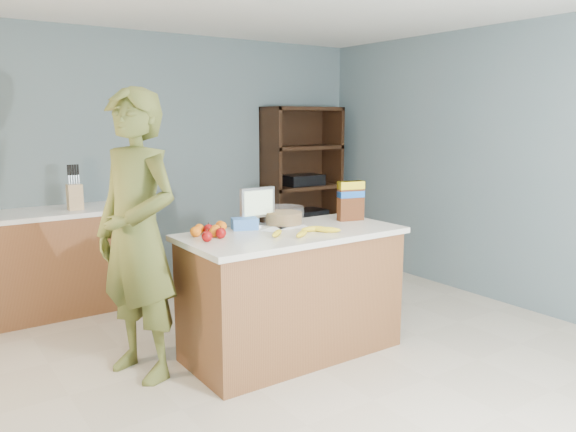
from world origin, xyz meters
TOP-DOWN VIEW (x-y plane):
  - floor at (0.00, 0.00)m, footprint 4.50×5.00m
  - walls at (0.00, 0.00)m, footprint 4.52×5.02m
  - counter_peninsula at (0.00, 0.30)m, footprint 1.56×0.76m
  - back_cabinet at (-1.20, 2.20)m, footprint 1.24×0.62m
  - shelving_unit at (1.55, 2.35)m, footprint 0.90×0.40m
  - person at (-1.01, 0.59)m, footprint 0.65×0.79m
  - knife_block at (-1.00, 2.12)m, footprint 0.12×0.10m
  - envelopes at (0.01, 0.42)m, footprint 0.39×0.20m
  - bananas at (0.01, 0.16)m, footprint 0.52×0.26m
  - apples at (-0.57, 0.41)m, footprint 0.19×0.27m
  - oranges at (-0.53, 0.53)m, footprint 0.31×0.24m
  - blue_carton at (-0.24, 0.55)m, footprint 0.21×0.17m
  - salad_bowl at (0.10, 0.55)m, footprint 0.30×0.30m
  - tv at (-0.09, 0.61)m, footprint 0.28×0.12m
  - cereal_box at (0.61, 0.38)m, footprint 0.21×0.12m

SIDE VIEW (x-z plane):
  - floor at x=0.00m, z-range -0.01..0.01m
  - counter_peninsula at x=0.00m, z-range -0.03..0.87m
  - back_cabinet at x=-1.20m, z-range 0.00..0.90m
  - shelving_unit at x=1.55m, z-range -0.04..1.76m
  - envelopes at x=0.01m, z-range 0.90..0.90m
  - bananas at x=0.01m, z-range 0.90..0.94m
  - oranges at x=-0.53m, z-range 0.90..0.97m
  - apples at x=-0.57m, z-range 0.90..0.97m
  - person at x=-1.01m, z-range 0.00..1.88m
  - blue_carton at x=-0.24m, z-range 0.90..0.98m
  - salad_bowl at x=0.10m, z-range 0.89..1.02m
  - knife_block at x=-1.00m, z-range 0.86..1.17m
  - tv at x=-0.09m, z-range 0.92..1.20m
  - cereal_box at x=0.61m, z-range 0.92..1.23m
  - walls at x=0.00m, z-range 0.40..2.91m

